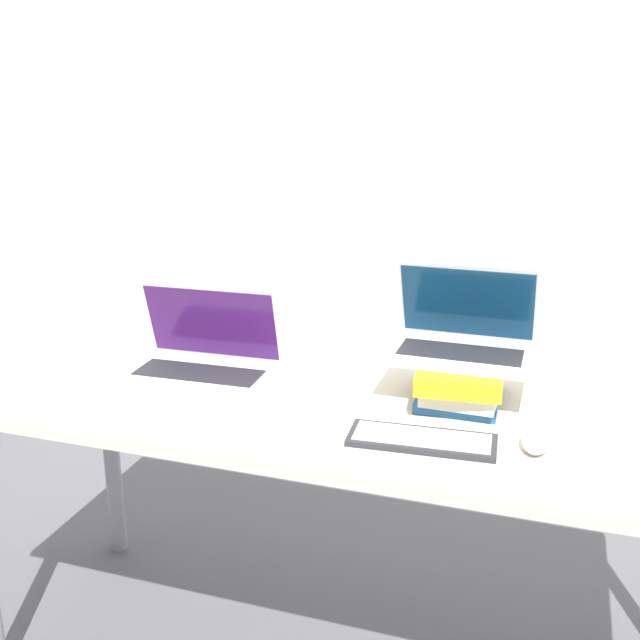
{
  "coord_description": "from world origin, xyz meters",
  "views": [
    {
      "loc": [
        0.45,
        -1.18,
        1.44
      ],
      "look_at": [
        -0.04,
        0.34,
        0.94
      ],
      "focal_mm": 42.0,
      "sensor_mm": 36.0,
      "label": 1
    }
  ],
  "objects_px": {
    "mouse": "(536,440)",
    "laptop_left": "(205,356)",
    "laptop_on_books": "(463,336)",
    "wireless_keyboard": "(422,440)",
    "book_stack": "(461,380)"
  },
  "relations": [
    {
      "from": "book_stack",
      "to": "wireless_keyboard",
      "type": "relative_size",
      "value": 0.97
    },
    {
      "from": "laptop_left",
      "to": "mouse",
      "type": "bearing_deg",
      "value": -11.44
    },
    {
      "from": "wireless_keyboard",
      "to": "mouse",
      "type": "relative_size",
      "value": 2.61
    },
    {
      "from": "wireless_keyboard",
      "to": "mouse",
      "type": "distance_m",
      "value": 0.22
    },
    {
      "from": "book_stack",
      "to": "laptop_on_books",
      "type": "height_order",
      "value": "laptop_on_books"
    },
    {
      "from": "book_stack",
      "to": "laptop_left",
      "type": "bearing_deg",
      "value": -178.05
    },
    {
      "from": "laptop_on_books",
      "to": "wireless_keyboard",
      "type": "height_order",
      "value": "laptop_on_books"
    },
    {
      "from": "book_stack",
      "to": "mouse",
      "type": "distance_m",
      "value": 0.25
    },
    {
      "from": "laptop_on_books",
      "to": "mouse",
      "type": "distance_m",
      "value": 0.31
    },
    {
      "from": "laptop_left",
      "to": "wireless_keyboard",
      "type": "height_order",
      "value": "laptop_left"
    },
    {
      "from": "mouse",
      "to": "laptop_left",
      "type": "bearing_deg",
      "value": 168.56
    },
    {
      "from": "laptop_on_books",
      "to": "wireless_keyboard",
      "type": "distance_m",
      "value": 0.3
    },
    {
      "from": "book_stack",
      "to": "mouse",
      "type": "height_order",
      "value": "book_stack"
    },
    {
      "from": "laptop_left",
      "to": "mouse",
      "type": "distance_m",
      "value": 0.81
    },
    {
      "from": "book_stack",
      "to": "laptop_on_books",
      "type": "distance_m",
      "value": 0.1
    }
  ]
}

